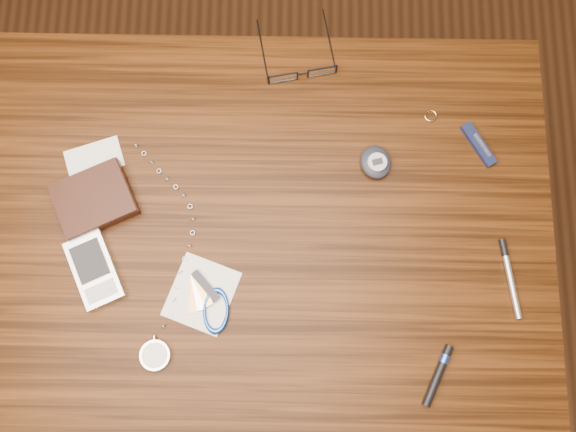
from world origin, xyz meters
name	(u,v)px	position (x,y,z in m)	size (l,w,h in m)	color
ground	(269,274)	(0.00, 0.00, 0.00)	(3.80, 3.80, 0.00)	#472814
desk	(258,238)	(0.00, 0.00, 0.65)	(1.00, 0.70, 0.75)	#381C09
wallet_and_card	(94,199)	(-0.27, 0.04, 0.76)	(0.15, 0.19, 0.03)	black
eyeglasses	(302,71)	(0.08, 0.28, 0.76)	(0.15, 0.15, 0.03)	black
gold_ring	(431,116)	(0.30, 0.20, 0.75)	(0.02, 0.02, 0.00)	tan
pocket_watch	(156,345)	(-0.15, -0.19, 0.76)	(0.11, 0.37, 0.02)	silver
pda_phone	(94,270)	(-0.26, -0.08, 0.76)	(0.11, 0.14, 0.02)	silver
pedometer	(376,162)	(0.20, 0.11, 0.76)	(0.07, 0.07, 0.02)	#20232C
notepad_keys	(209,302)	(-0.07, -0.12, 0.75)	(0.13, 0.14, 0.01)	white
pocket_knife	(479,145)	(0.38, 0.15, 0.76)	(0.06, 0.08, 0.01)	#0F1338
silver_pen	(509,272)	(0.42, -0.07, 0.76)	(0.03, 0.13, 0.01)	silver
black_blue_pen	(439,373)	(0.30, -0.23, 0.76)	(0.05, 0.10, 0.01)	black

